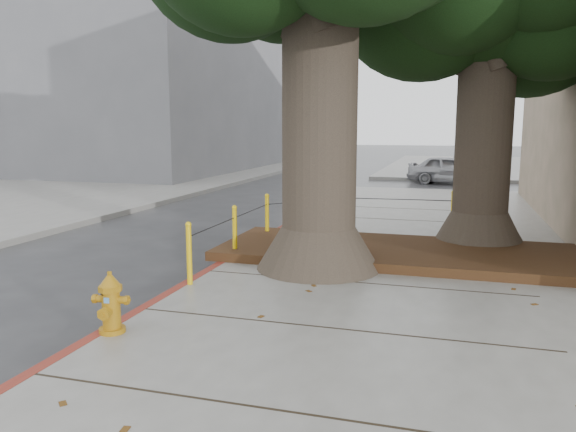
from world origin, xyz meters
name	(u,v)px	position (x,y,z in m)	size (l,w,h in m)	color
ground	(290,336)	(0.00, 0.00, 0.00)	(140.00, 140.00, 0.00)	#28282B
sidewalk_far	(527,167)	(6.00, 30.00, 0.07)	(16.00, 20.00, 0.15)	slate
curb_red	(219,268)	(-2.00, 2.50, 0.07)	(0.14, 26.00, 0.16)	maroon
planter_bed	(399,252)	(0.90, 3.90, 0.23)	(6.40, 2.60, 0.16)	black
building_far_grey	(140,61)	(-15.00, 22.00, 6.00)	(12.00, 16.00, 12.00)	slate
building_far_white	(251,72)	(-17.00, 45.00, 7.50)	(12.00, 18.00, 15.00)	silver
bollard_ring	(310,220)	(-0.87, 4.38, 0.66)	(3.79, 5.39, 0.95)	yellow
fire_hydrant	(111,303)	(-1.86, -0.84, 0.50)	(0.38, 0.35, 0.71)	#BB7F13
car_silver	(451,170)	(1.65, 19.16, 0.61)	(1.45, 3.61, 1.23)	#A0A0A5
car_dark	(169,166)	(-11.40, 18.22, 0.56)	(1.57, 3.87, 1.12)	black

